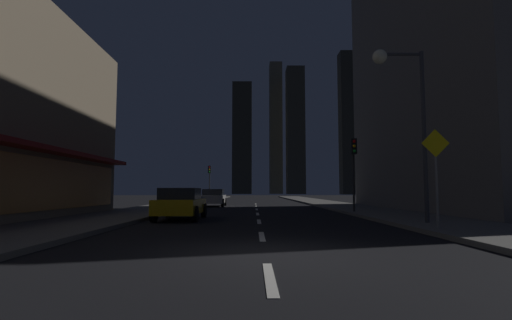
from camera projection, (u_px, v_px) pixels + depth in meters
The scene contains 16 objects.
ground_plane at pixel (255, 204), 39.59m from camera, with size 78.00×136.00×0.10m, color black.
sidewalk_right at pixel (321, 202), 39.66m from camera, with size 4.00×76.00×0.15m, color #605E59.
sidewalk_left at pixel (189, 202), 39.55m from camera, with size 4.00×76.00×0.15m, color #605E59.
lane_marking_center at pixel (258, 214), 21.26m from camera, with size 0.16×33.40×0.01m.
building_apartment_right at pixel (478, 54), 24.60m from camera, with size 11.00×20.00×20.54m, color slate.
skyscraper_distant_tall at pixel (242, 139), 147.87m from camera, with size 7.54×8.83×43.63m, color #312F25.
skyscraper_distant_mid at pixel (276, 128), 155.29m from camera, with size 5.12×7.60×54.23m, color #5D5845.
skyscraper_distant_short at pixel (295, 130), 143.54m from camera, with size 6.76×7.59×48.56m, color #3C392D.
skyscraper_distant_slender at pixel (349, 123), 129.55m from camera, with size 6.06×5.56×49.55m, color #302E24.
car_parked_near at pixel (181, 203), 17.30m from camera, with size 1.98×4.24×1.45m.
car_parked_far at pixel (214, 198), 31.64m from camera, with size 1.98×4.24×1.45m.
fire_hydrant_far_left at pixel (164, 204), 23.80m from camera, with size 0.42×0.30×0.65m.
traffic_light_near_right at pixel (354, 158), 21.41m from camera, with size 0.32×0.48×4.20m.
traffic_light_far_left at pixel (209, 175), 44.99m from camera, with size 0.32×0.48×4.20m.
street_lamp_right at pixel (401, 92), 14.24m from camera, with size 1.96×0.56×6.58m.
pedestrian_crossing_sign at pixel (436, 169), 11.96m from camera, with size 0.91×0.08×3.15m.
Camera 1 is at (-0.26, -7.83, 1.34)m, focal length 26.30 mm.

